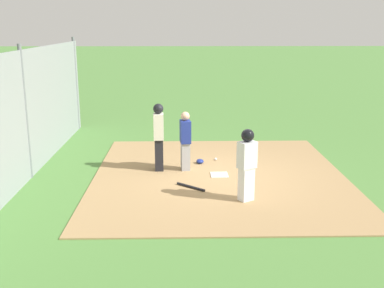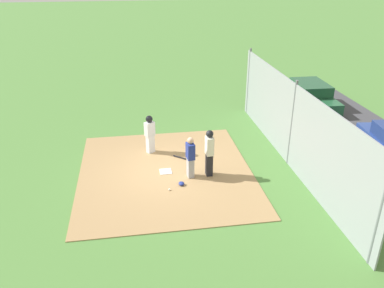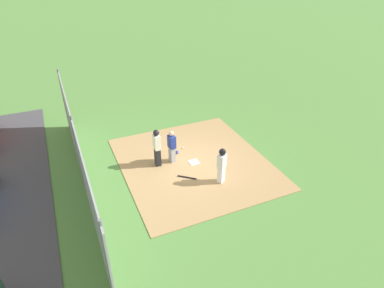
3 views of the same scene
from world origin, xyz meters
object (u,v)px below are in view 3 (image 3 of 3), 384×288
catcher (172,146)px  baseball (183,148)px  runner (222,163)px  baseball_bat (187,177)px  catcher_mask (176,152)px  umpire (157,147)px  home_plate (194,162)px

catcher → baseball: 1.44m
runner → baseball_bat: (-0.80, -1.20, -0.88)m
catcher → catcher_mask: catcher is taller
catcher → baseball_bat: catcher is taller
baseball_bat → runner: bearing=-173.7°
umpire → catcher_mask: 1.53m
umpire → runner: 3.01m
home_plate → baseball: size_ratio=5.95×
catcher_mask → baseball_bat: bearing=-8.3°
runner → baseball: runner is taller
home_plate → catcher: (-0.50, -0.87, 0.80)m
catcher → catcher_mask: size_ratio=6.52×
baseball_bat → baseball: bearing=-68.1°
home_plate → umpire: (-0.48, -1.56, 0.93)m
baseball_bat → umpire: bearing=-20.5°
home_plate → umpire: umpire is taller
baseball_bat → catcher: bearing=-45.5°
home_plate → catcher: size_ratio=0.28×
umpire → runner: size_ratio=1.11×
umpire → catcher_mask: bearing=24.9°
catcher → runner: bearing=-67.0°
home_plate → runner: bearing=14.3°
baseball → catcher: bearing=-45.6°
umpire → baseball_bat: (1.44, 0.81, -0.91)m
catcher_mask → catcher: bearing=-36.2°
catcher_mask → umpire: bearing=-62.3°
catcher → umpire: bearing=174.4°
catcher_mask → runner: bearing=17.8°
runner → baseball_bat: 1.69m
catcher → baseball: (-0.85, 0.87, -0.77)m
umpire → runner: umpire is taller
catcher → runner: runner is taller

